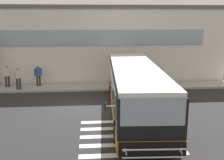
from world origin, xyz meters
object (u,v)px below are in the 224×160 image
passenger_by_doorway (18,77)px  passenger_at_curb_edge (38,74)px  safety_bollard_yellow (124,85)px  passenger_near_column (7,75)px  bus_main_foreground (135,90)px

passenger_by_doorway → passenger_at_curb_edge: (1.25, 1.01, 0.03)m
passenger_at_curb_edge → safety_bollard_yellow: bearing=-13.9°
passenger_at_curb_edge → safety_bollard_yellow: (6.51, -1.61, -0.66)m
passenger_at_curb_edge → safety_bollard_yellow: 6.74m
passenger_at_curb_edge → passenger_near_column: bearing=-176.1°
passenger_near_column → passenger_at_curb_edge: (2.29, 0.16, 0.03)m
bus_main_foreground → passenger_near_column: bearing=144.6°
bus_main_foreground → passenger_by_doorway: 9.42m
bus_main_foreground → passenger_by_doorway: size_ratio=7.04×
passenger_near_column → safety_bollard_yellow: (8.80, -1.45, -0.63)m
bus_main_foreground → passenger_at_curb_edge: (-6.48, 6.38, -0.22)m
passenger_by_doorway → safety_bollard_yellow: bearing=-4.4°
passenger_near_column → safety_bollard_yellow: passenger_near_column is taller
passenger_near_column → passenger_at_curb_edge: size_ratio=1.00×
passenger_by_doorway → bus_main_foreground: bearing=-34.8°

